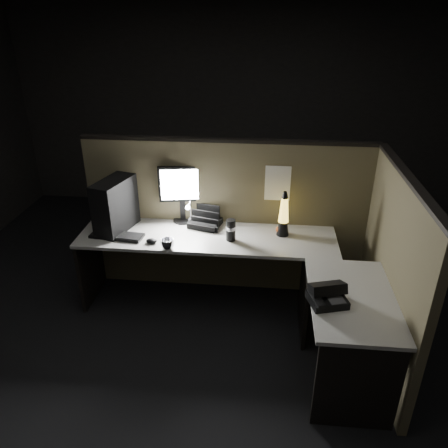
# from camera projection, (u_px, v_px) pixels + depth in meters

# --- Properties ---
(floor) EXTENTS (6.00, 6.00, 0.00)m
(floor) POSITION_uv_depth(u_px,v_px,m) (217.00, 346.00, 3.68)
(floor) COLOR black
(floor) RESTS_ON ground
(room_shell) EXTENTS (6.00, 6.00, 6.00)m
(room_shell) POSITION_uv_depth(u_px,v_px,m) (215.00, 163.00, 2.96)
(room_shell) COLOR silver
(room_shell) RESTS_ON ground
(partition_back) EXTENTS (2.66, 0.06, 1.50)m
(partition_back) POSITION_uv_depth(u_px,v_px,m) (227.00, 219.00, 4.17)
(partition_back) COLOR brown
(partition_back) RESTS_ON ground
(partition_right) EXTENTS (0.06, 1.66, 1.50)m
(partition_right) POSITION_uv_depth(u_px,v_px,m) (391.00, 274.00, 3.32)
(partition_right) COLOR brown
(partition_right) RESTS_ON ground
(desk) EXTENTS (2.60, 1.60, 0.73)m
(desk) POSITION_uv_depth(u_px,v_px,m) (241.00, 273.00, 3.63)
(desk) COLOR #B2B0A8
(desk) RESTS_ON ground
(pc_tower) EXTENTS (0.32, 0.49, 0.48)m
(pc_tower) POSITION_uv_depth(u_px,v_px,m) (115.00, 205.00, 3.92)
(pc_tower) COLOR black
(pc_tower) RESTS_ON desk
(monitor) EXTENTS (0.42, 0.18, 0.54)m
(monitor) POSITION_uv_depth(u_px,v_px,m) (182.00, 189.00, 4.04)
(monitor) COLOR black
(monitor) RESTS_ON desk
(keyboard) EXTENTS (0.49, 0.21, 0.02)m
(keyboard) POSITION_uv_depth(u_px,v_px,m) (117.00, 236.00, 3.88)
(keyboard) COLOR black
(keyboard) RESTS_ON desk
(mouse) EXTENTS (0.10, 0.07, 0.04)m
(mouse) POSITION_uv_depth(u_px,v_px,m) (151.00, 241.00, 3.78)
(mouse) COLOR black
(mouse) RESTS_ON desk
(clip_lamp) EXTENTS (0.04, 0.17, 0.22)m
(clip_lamp) POSITION_uv_depth(u_px,v_px,m) (189.00, 212.00, 4.05)
(clip_lamp) COLOR silver
(clip_lamp) RESTS_ON desk
(organizer) EXTENTS (0.32, 0.30, 0.21)m
(organizer) POSITION_uv_depth(u_px,v_px,m) (205.00, 221.00, 4.07)
(organizer) COLOR black
(organizer) RESTS_ON desk
(lava_lamp) EXTENTS (0.11, 0.11, 0.42)m
(lava_lamp) POSITION_uv_depth(u_px,v_px,m) (284.00, 217.00, 3.85)
(lava_lamp) COLOR black
(lava_lamp) RESTS_ON desk
(travel_mug) EXTENTS (0.09, 0.09, 0.20)m
(travel_mug) POSITION_uv_depth(u_px,v_px,m) (231.00, 230.00, 3.79)
(travel_mug) COLOR black
(travel_mug) RESTS_ON desk
(steel_mug) EXTENTS (0.12, 0.12, 0.09)m
(steel_mug) POSITION_uv_depth(u_px,v_px,m) (167.00, 244.00, 3.68)
(steel_mug) COLOR silver
(steel_mug) RESTS_ON desk
(figurine) EXTENTS (0.06, 0.06, 0.06)m
(figurine) POSITION_uv_depth(u_px,v_px,m) (279.00, 229.00, 3.91)
(figurine) COLOR orange
(figurine) RESTS_ON desk
(pinned_paper) EXTENTS (0.23, 0.00, 0.33)m
(pinned_paper) POSITION_uv_depth(u_px,v_px,m) (278.00, 183.00, 3.93)
(pinned_paper) COLOR white
(pinned_paper) RESTS_ON partition_back
(desk_phone) EXTENTS (0.29, 0.29, 0.15)m
(desk_phone) POSITION_uv_depth(u_px,v_px,m) (327.00, 295.00, 3.01)
(desk_phone) COLOR black
(desk_phone) RESTS_ON desk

